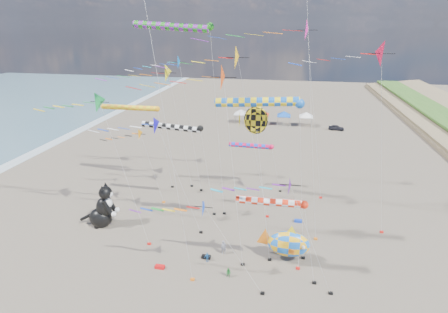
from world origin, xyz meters
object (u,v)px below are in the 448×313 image
cat_inflatable (101,205)px  parked_car (336,128)px  fish_inflatable (288,244)px  child_green (228,273)px  child_blue (207,257)px  person_adult (224,247)px

cat_inflatable → parked_car: 55.14m
fish_inflatable → child_green: (-5.26, -3.37, -1.53)m
cat_inflatable → child_green: 17.06m
child_blue → child_green: bearing=-73.7°
person_adult → child_green: bearing=-93.2°
child_blue → person_adult: bearing=10.6°
child_green → parked_car: (15.03, 51.75, 0.07)m
cat_inflatable → child_blue: size_ratio=5.29×
person_adult → child_blue: (-1.39, -1.46, -0.27)m
cat_inflatable → child_green: bearing=-25.5°
cat_inflatable → child_green: (15.79, -6.08, -2.18)m
cat_inflatable → child_green: size_ratio=5.39×
parked_car → child_blue: bearing=166.9°
fish_inflatable → person_adult: (-6.35, 0.01, -1.26)m
child_green → parked_car: parked_car is taller
child_green → child_blue: 3.13m
child_blue → parked_car: size_ratio=0.30×
fish_inflatable → child_blue: 8.02m
parked_car → fish_inflatable: bearing=174.8°
fish_inflatable → person_adult: 6.47m
fish_inflatable → child_green: 6.44m
child_green → cat_inflatable: bearing=179.6°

